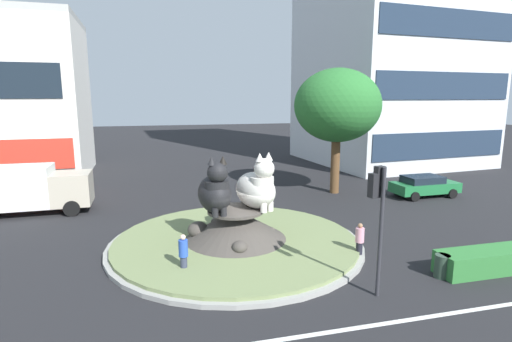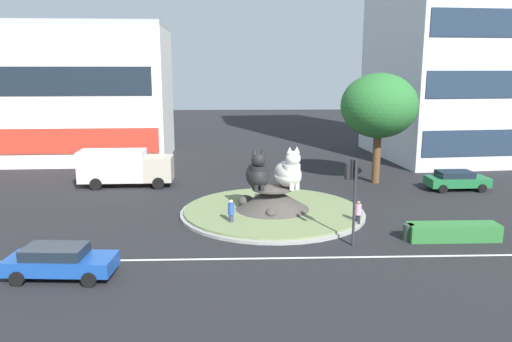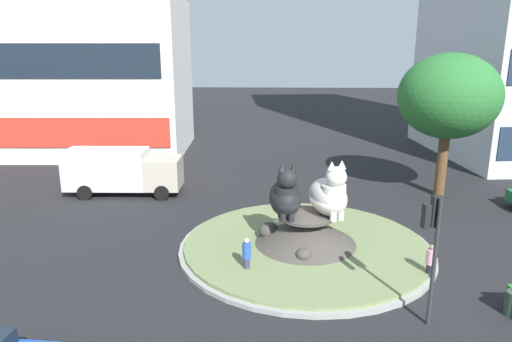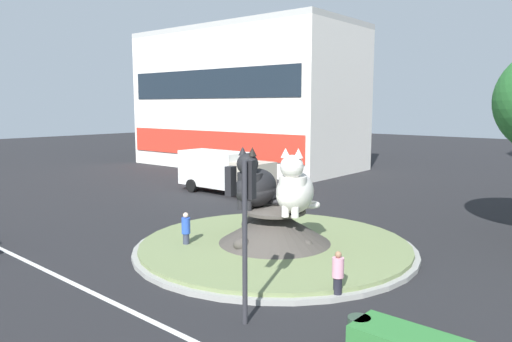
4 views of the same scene
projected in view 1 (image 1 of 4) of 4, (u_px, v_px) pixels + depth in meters
The scene contains 13 objects.
ground_plane at pixel (236, 245), 18.62m from camera, with size 160.00×160.00×0.00m, color black.
lane_centreline at pixel (288, 339), 11.43m from camera, with size 112.00×0.20×0.01m, color silver.
roundabout_island at pixel (235, 234), 18.52m from camera, with size 11.64×11.64×1.71m.
cat_statue_black at pixel (215, 191), 17.73m from camera, with size 1.65×2.67×2.60m.
cat_statue_white at pixel (257, 188), 18.37m from camera, with size 2.28×3.03×2.66m.
traffic_light_mast at pixel (378, 202), 13.33m from camera, with size 0.71×0.62×4.53m.
clipped_hedge_strip at pixel (495, 260), 15.80m from camera, with size 4.87×1.20×0.90m, color #2D7033.
broadleaf_tree_behind_island at pixel (337, 106), 27.59m from camera, with size 5.96×5.96×8.72m.
pedestrian_blue_shirt at pixel (183, 254), 15.35m from camera, with size 0.36×0.36×1.64m.
pedestrian_pink_shirt at pixel (360, 240), 16.98m from camera, with size 0.37×0.37×1.54m.
sedan_on_far_lane at pixel (424, 185), 27.46m from camera, with size 4.58×2.22×1.45m.
delivery_box_truck at pixel (23, 188), 23.23m from camera, with size 7.15×2.76×2.84m.
litter_bin at pixel (442, 266), 15.22m from camera, with size 0.56×0.56×0.90m.
Camera 1 is at (-3.45, -17.36, 6.82)m, focal length 28.11 mm.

